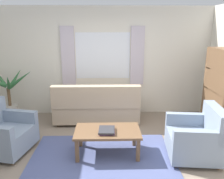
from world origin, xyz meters
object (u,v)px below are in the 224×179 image
armchair_left (2,133)px  couch (97,107)px  book_stack_on_table (107,130)px  potted_plant (10,99)px  bookshelf (218,96)px  coffee_table (108,133)px  armchair_right (197,138)px

armchair_left → couch: bearing=-38.5°
book_stack_on_table → potted_plant: size_ratio=0.27×
couch → potted_plant: potted_plant is taller
couch → bookshelf: 2.58m
couch → coffee_table: size_ratio=1.73×
coffee_table → bookshelf: (2.25, 0.84, 0.40)m
armchair_left → potted_plant: 1.51m
coffee_table → bookshelf: bearing=20.5°
coffee_table → book_stack_on_table: book_stack_on_table is taller
coffee_table → book_stack_on_table: (-0.01, -0.07, 0.08)m
armchair_right → coffee_table: size_ratio=0.84×
couch → coffee_table: 1.42m
potted_plant → coffee_table: bearing=-35.0°
armchair_right → bookshelf: bookshelf is taller
coffee_table → book_stack_on_table: size_ratio=3.39×
armchair_left → book_stack_on_table: armchair_left is taller
armchair_left → coffee_table: (1.83, -0.13, 0.03)m
couch → armchair_left: size_ratio=1.90×
couch → bookshelf: bookshelf is taller
armchair_left → coffee_table: armchair_left is taller
armchair_left → potted_plant: bearing=29.1°
coffee_table → bookshelf: 2.44m
couch → potted_plant: size_ratio=1.57×
book_stack_on_table → potted_plant: 2.78m
armchair_left → coffee_table: bearing=-81.2°
coffee_table → couch: bearing=99.6°
couch → book_stack_on_table: couch is taller
couch → coffee_table: bearing=99.6°
couch → book_stack_on_table: (0.22, -1.47, 0.10)m
potted_plant → couch: bearing=-4.9°
book_stack_on_table → armchair_left: bearing=173.6°
armchair_left → book_stack_on_table: bearing=-83.5°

